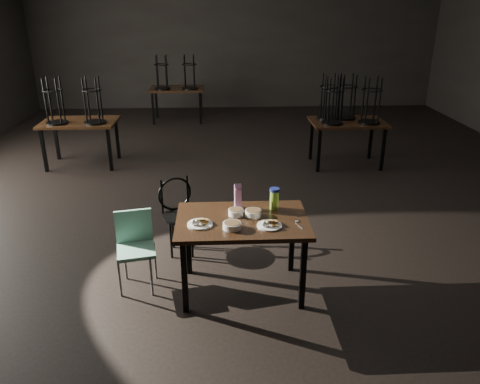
{
  "coord_description": "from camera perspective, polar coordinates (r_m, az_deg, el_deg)",
  "views": [
    {
      "loc": [
        -0.5,
        -6.02,
        2.6
      ],
      "look_at": [
        -0.29,
        -1.81,
        0.85
      ],
      "focal_mm": 35.0,
      "sensor_mm": 36.0,
      "label": 1
    }
  ],
  "objects": [
    {
      "name": "bg_table_right",
      "position": [
        7.9,
        12.84,
        8.78
      ],
      "size": [
        1.2,
        0.8,
        1.48
      ],
      "color": "black",
      "rests_on": "ground"
    },
    {
      "name": "bg_table_far",
      "position": [
        10.79,
        -7.71,
        12.45
      ],
      "size": [
        1.2,
        0.8,
        1.48
      ],
      "color": "black",
      "rests_on": "ground"
    },
    {
      "name": "bowl_near",
      "position": [
        4.31,
        -0.51,
        -2.45
      ],
      "size": [
        0.14,
        0.14,
        0.05
      ],
      "color": "white",
      "rests_on": "main_table"
    },
    {
      "name": "bowl_big",
      "position": [
        4.06,
        -0.99,
        -4.09
      ],
      "size": [
        0.16,
        0.16,
        0.06
      ],
      "color": "white",
      "rests_on": "main_table"
    },
    {
      "name": "bentwood_chair",
      "position": [
        5.09,
        -7.48,
        -2.13
      ],
      "size": [
        0.45,
        0.44,
        0.83
      ],
      "rotation": [
        0.0,
        0.0,
        0.43
      ],
      "color": "black",
      "rests_on": "ground"
    },
    {
      "name": "room",
      "position": [
        6.05,
        1.44,
        19.95
      ],
      "size": [
        12.0,
        12.04,
        3.22
      ],
      "color": "black",
      "rests_on": "ground"
    },
    {
      "name": "bowl_far",
      "position": [
        4.29,
        1.61,
        -2.57
      ],
      "size": [
        0.15,
        0.15,
        0.06
      ],
      "color": "white",
      "rests_on": "main_table"
    },
    {
      "name": "water_bottle",
      "position": [
        4.42,
        4.21,
        -0.77
      ],
      "size": [
        0.12,
        0.12,
        0.21
      ],
      "color": "#99CF3D",
      "rests_on": "main_table"
    },
    {
      "name": "plate_left",
      "position": [
        4.14,
        -4.94,
        -3.77
      ],
      "size": [
        0.23,
        0.23,
        0.07
      ],
      "color": "white",
      "rests_on": "main_table"
    },
    {
      "name": "spoon",
      "position": [
        4.22,
        7.03,
        -3.58
      ],
      "size": [
        0.05,
        0.19,
        0.01
      ],
      "color": "silver",
      "rests_on": "main_table"
    },
    {
      "name": "school_chair",
      "position": [
        4.57,
        -12.64,
        -6.06
      ],
      "size": [
        0.41,
        0.41,
        0.75
      ],
      "rotation": [
        0.0,
        0.0,
        0.2
      ],
      "color": "#76B7A0",
      "rests_on": "ground"
    },
    {
      "name": "main_table",
      "position": [
        4.28,
        0.27,
        -4.26
      ],
      "size": [
        1.2,
        0.8,
        0.75
      ],
      "color": "black",
      "rests_on": "ground"
    },
    {
      "name": "juice_carton",
      "position": [
        4.41,
        -0.26,
        -0.63
      ],
      "size": [
        0.07,
        0.07,
        0.25
      ],
      "color": "#931A74",
      "rests_on": "main_table"
    },
    {
      "name": "bg_table_left",
      "position": [
        8.11,
        -19.11,
        8.11
      ],
      "size": [
        1.2,
        0.8,
        1.48
      ],
      "color": "black",
      "rests_on": "ground"
    },
    {
      "name": "plate_right",
      "position": [
        4.11,
        3.59,
        -3.95
      ],
      "size": [
        0.22,
        0.22,
        0.07
      ],
      "color": "white",
      "rests_on": "main_table"
    }
  ]
}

